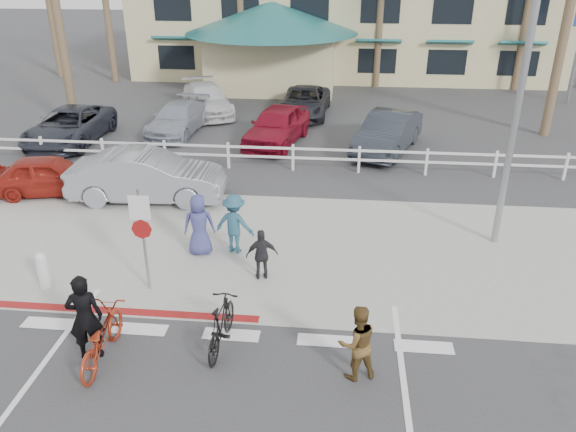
# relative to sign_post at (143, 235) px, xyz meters

# --- Properties ---
(ground) EXTENTS (140.00, 140.00, 0.00)m
(ground) POSITION_rel_sign_post_xyz_m (2.30, -2.20, -1.45)
(ground) COLOR #333335
(bike_path) EXTENTS (12.00, 16.00, 0.01)m
(bike_path) POSITION_rel_sign_post_xyz_m (2.30, -4.20, -1.45)
(bike_path) COLOR #333335
(bike_path) RESTS_ON ground
(sidewalk_plaza) EXTENTS (22.00, 7.00, 0.01)m
(sidewalk_plaza) POSITION_rel_sign_post_xyz_m (2.30, 2.30, -1.44)
(sidewalk_plaza) COLOR gray
(sidewalk_plaza) RESTS_ON ground
(cross_street) EXTENTS (40.00, 5.00, 0.01)m
(cross_street) POSITION_rel_sign_post_xyz_m (2.30, 6.30, -1.45)
(cross_street) COLOR #333335
(cross_street) RESTS_ON ground
(parking_lot) EXTENTS (50.00, 16.00, 0.01)m
(parking_lot) POSITION_rel_sign_post_xyz_m (2.30, 15.80, -1.45)
(parking_lot) COLOR #333335
(parking_lot) RESTS_ON ground
(curb_red) EXTENTS (7.00, 0.25, 0.02)m
(curb_red) POSITION_rel_sign_post_xyz_m (-0.70, -1.00, -1.44)
(curb_red) COLOR maroon
(curb_red) RESTS_ON ground
(rail_fence) EXTENTS (29.40, 0.16, 1.00)m
(rail_fence) POSITION_rel_sign_post_xyz_m (2.80, 8.30, -0.95)
(rail_fence) COLOR silver
(rail_fence) RESTS_ON ground
(sign_post) EXTENTS (0.50, 0.10, 2.90)m
(sign_post) POSITION_rel_sign_post_xyz_m (0.00, 0.00, 0.00)
(sign_post) COLOR gray
(sign_post) RESTS_ON ground
(bollard_0) EXTENTS (0.26, 0.26, 0.95)m
(bollard_0) POSITION_rel_sign_post_xyz_m (-2.50, -0.20, -0.97)
(bollard_0) COLOR silver
(bollard_0) RESTS_ON ground
(streetlight_0) EXTENTS (0.60, 2.00, 9.00)m
(streetlight_0) POSITION_rel_sign_post_xyz_m (8.80, 3.30, 3.05)
(streetlight_0) COLOR gray
(streetlight_0) RESTS_ON ground
(streetlight_1) EXTENTS (0.60, 2.00, 9.50)m
(streetlight_1) POSITION_rel_sign_post_xyz_m (14.30, 21.80, 3.30)
(streetlight_1) COLOR gray
(streetlight_1) RESTS_ON ground
(bike_red) EXTENTS (0.75, 2.05, 1.07)m
(bike_red) POSITION_rel_sign_post_xyz_m (-0.06, -2.60, -0.92)
(bike_red) COLOR maroon
(bike_red) RESTS_ON ground
(rider_red) EXTENTS (0.77, 0.61, 1.86)m
(rider_red) POSITION_rel_sign_post_xyz_m (-0.36, -2.52, -0.52)
(rider_red) COLOR black
(rider_red) RESTS_ON ground
(bike_black) EXTENTS (0.64, 1.85, 1.09)m
(bike_black) POSITION_rel_sign_post_xyz_m (2.19, -1.99, -0.90)
(bike_black) COLOR black
(bike_black) RESTS_ON ground
(rider_black) EXTENTS (0.90, 0.80, 1.55)m
(rider_black) POSITION_rel_sign_post_xyz_m (4.89, -2.58, -0.68)
(rider_black) COLOR brown
(rider_black) RESTS_ON ground
(pedestrian_a) EXTENTS (1.18, 0.84, 1.65)m
(pedestrian_a) POSITION_rel_sign_post_xyz_m (1.72, 2.03, -0.63)
(pedestrian_a) COLOR #245064
(pedestrian_a) RESTS_ON ground
(pedestrian_child) EXTENTS (0.83, 0.49, 1.32)m
(pedestrian_child) POSITION_rel_sign_post_xyz_m (2.63, 0.73, -0.79)
(pedestrian_child) COLOR #26262A
(pedestrian_child) RESTS_ON ground
(pedestrian_b) EXTENTS (0.92, 0.70, 1.68)m
(pedestrian_b) POSITION_rel_sign_post_xyz_m (0.82, 1.84, -0.61)
(pedestrian_b) COLOR navy
(pedestrian_b) RESTS_ON ground
(car_white_sedan) EXTENTS (5.02, 2.04, 1.62)m
(car_white_sedan) POSITION_rel_sign_post_xyz_m (-1.71, 5.18, -0.64)
(car_white_sedan) COLOR gray
(car_white_sedan) RESTS_ON ground
(car_red_compact) EXTENTS (4.07, 2.32, 1.30)m
(car_red_compact) POSITION_rel_sign_post_xyz_m (-5.09, 5.36, -0.80)
(car_red_compact) COLOR maroon
(car_red_compact) RESTS_ON ground
(lot_car_0) EXTENTS (2.39, 5.18, 1.44)m
(lot_car_0) POSITION_rel_sign_post_xyz_m (-6.88, 10.64, -0.73)
(lot_car_0) COLOR #252833
(lot_car_0) RESTS_ON ground
(lot_car_1) EXTENTS (2.21, 4.64, 1.31)m
(lot_car_1) POSITION_rel_sign_post_xyz_m (-2.79, 12.50, -0.80)
(lot_car_1) COLOR #8A909F
(lot_car_1) RESTS_ON ground
(lot_car_2) EXTENTS (2.78, 4.86, 1.56)m
(lot_car_2) POSITION_rel_sign_post_xyz_m (1.74, 11.43, -0.67)
(lot_car_2) COLOR maroon
(lot_car_2) RESTS_ON ground
(lot_car_3) EXTENTS (3.17, 4.97, 1.55)m
(lot_car_3) POSITION_rel_sign_post_xyz_m (6.26, 10.85, -0.68)
(lot_car_3) COLOR #242830
(lot_car_3) RESTS_ON ground
(lot_car_4) EXTENTS (3.83, 5.30, 1.42)m
(lot_car_4) POSITION_rel_sign_post_xyz_m (-2.27, 15.82, -0.74)
(lot_car_4) COLOR silver
(lot_car_4) RESTS_ON ground
(lot_car_5) EXTENTS (2.45, 4.92, 1.34)m
(lot_car_5) POSITION_rel_sign_post_xyz_m (2.56, 15.96, -0.78)
(lot_car_5) COLOR #212229
(lot_car_5) RESTS_ON ground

